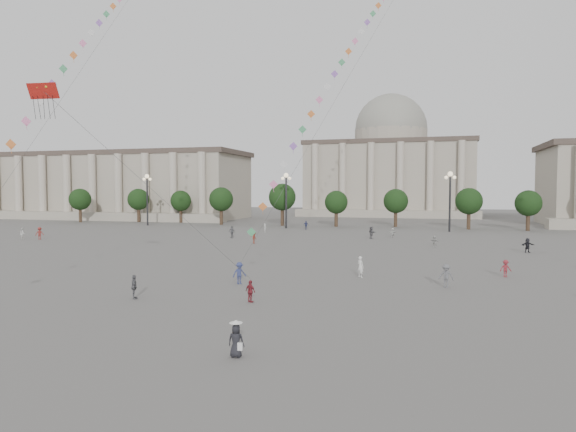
# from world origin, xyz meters

# --- Properties ---
(ground) EXTENTS (360.00, 360.00, 0.00)m
(ground) POSITION_xyz_m (0.00, 0.00, 0.00)
(ground) COLOR #595654
(ground) RESTS_ON ground
(hall_west) EXTENTS (84.00, 26.22, 17.20)m
(hall_west) POSITION_xyz_m (-75.00, 93.89, 8.43)
(hall_west) COLOR #A69D8B
(hall_west) RESTS_ON ground
(hall_central) EXTENTS (48.30, 34.30, 35.50)m
(hall_central) POSITION_xyz_m (0.00, 129.22, 14.23)
(hall_central) COLOR #A69D8B
(hall_central) RESTS_ON ground
(tree_row) EXTENTS (137.12, 5.12, 8.00)m
(tree_row) POSITION_xyz_m (0.00, 78.00, 5.39)
(tree_row) COLOR #3C2E1E
(tree_row) RESTS_ON ground
(lamp_post_far_west) EXTENTS (2.00, 0.90, 10.65)m
(lamp_post_far_west) POSITION_xyz_m (-45.00, 70.00, 7.35)
(lamp_post_far_west) COLOR #262628
(lamp_post_far_west) RESTS_ON ground
(lamp_post_mid_west) EXTENTS (2.00, 0.90, 10.65)m
(lamp_post_mid_west) POSITION_xyz_m (-15.00, 70.00, 7.35)
(lamp_post_mid_west) COLOR #262628
(lamp_post_mid_west) RESTS_ON ground
(lamp_post_mid_east) EXTENTS (2.00, 0.90, 10.65)m
(lamp_post_mid_east) POSITION_xyz_m (15.00, 70.00, 7.35)
(lamp_post_mid_east) COLOR #262628
(lamp_post_mid_east) RESTS_ON ground
(person_crowd_0) EXTENTS (1.05, 0.79, 1.65)m
(person_crowd_0) POSITION_xyz_m (-10.60, 68.00, 0.83)
(person_crowd_0) COLOR navy
(person_crowd_0) RESTS_ON ground
(person_crowd_1) EXTENTS (1.05, 1.07, 1.74)m
(person_crowd_1) POSITION_xyz_m (-47.22, 38.49, 0.87)
(person_crowd_1) COLOR white
(person_crowd_1) RESTS_ON ground
(person_crowd_2) EXTENTS (1.25, 1.39, 1.87)m
(person_crowd_2) POSITION_xyz_m (-44.52, 38.91, 0.94)
(person_crowd_2) COLOR maroon
(person_crowd_2) RESTS_ON ground
(person_crowd_4) EXTENTS (1.44, 1.06, 1.51)m
(person_crowd_4) POSITION_xyz_m (6.10, 56.27, 0.75)
(person_crowd_4) COLOR silver
(person_crowd_4) RESTS_ON ground
(person_crowd_6) EXTENTS (1.30, 0.94, 1.81)m
(person_crowd_6) POSITION_xyz_m (13.02, 16.15, 0.91)
(person_crowd_6) COLOR slate
(person_crowd_6) RESTS_ON ground
(person_crowd_7) EXTENTS (1.28, 1.28, 1.48)m
(person_crowd_7) POSITION_xyz_m (12.33, 44.64, 0.74)
(person_crowd_7) COLOR #B4B4AF
(person_crowd_7) RESTS_ON ground
(person_crowd_8) EXTENTS (1.06, 0.75, 1.49)m
(person_crowd_8) POSITION_xyz_m (18.07, 22.40, 0.74)
(person_crowd_8) COLOR maroon
(person_crowd_8) RESTS_ON ground
(person_crowd_9) EXTENTS (1.68, 1.04, 1.73)m
(person_crowd_9) POSITION_xyz_m (22.94, 41.40, 0.87)
(person_crowd_9) COLOR black
(person_crowd_9) RESTS_ON ground
(person_crowd_10) EXTENTS (0.41, 0.58, 1.51)m
(person_crowd_10) POSITION_xyz_m (-16.13, 60.46, 0.76)
(person_crowd_10) COLOR silver
(person_crowd_10) RESTS_ON ground
(person_crowd_12) EXTENTS (1.47, 1.71, 1.86)m
(person_crowd_12) POSITION_xyz_m (3.12, 53.69, 0.93)
(person_crowd_12) COLOR #5A595D
(person_crowd_12) RESTS_ON ground
(person_crowd_13) EXTENTS (0.79, 0.76, 1.82)m
(person_crowd_13) POSITION_xyz_m (6.10, 18.92, 0.91)
(person_crowd_13) COLOR white
(person_crowd_13) RESTS_ON ground
(person_crowd_16) EXTENTS (1.19, 0.76, 1.88)m
(person_crowd_16) POSITION_xyz_m (-17.73, 48.90, 0.94)
(person_crowd_16) COLOR slate
(person_crowd_16) RESTS_ON ground
(person_crowd_17) EXTENTS (0.68, 1.11, 1.66)m
(person_crowd_17) POSITION_xyz_m (-11.76, 42.38, 0.83)
(person_crowd_17) COLOR maroon
(person_crowd_17) RESTS_ON ground
(tourist_0) EXTENTS (0.94, 0.73, 1.49)m
(tourist_0) POSITION_xyz_m (0.34, 7.25, 0.74)
(tourist_0) COLOR maroon
(tourist_0) RESTS_ON ground
(tourist_3) EXTENTS (0.85, 1.04, 1.66)m
(tourist_3) POSITION_xyz_m (-7.72, 6.10, 0.83)
(tourist_3) COLOR #5A5B5F
(tourist_3) RESTS_ON ground
(kite_flyer_1) EXTENTS (1.27, 1.24, 1.75)m
(kite_flyer_1) POSITION_xyz_m (-2.76, 13.26, 0.87)
(kite_flyer_1) COLOR navy
(kite_flyer_1) RESTS_ON ground
(hat_person) EXTENTS (0.75, 0.60, 1.69)m
(hat_person) POSITION_xyz_m (3.51, -3.45, 0.81)
(hat_person) COLOR black
(hat_person) RESTS_ON ground
(dragon_kite) EXTENTS (8.20, 1.53, 19.10)m
(dragon_kite) POSITION_xyz_m (-13.63, 4.98, 13.44)
(dragon_kite) COLOR #AA1812
(dragon_kite) RESTS_ON ground
(kite_train_west) EXTENTS (13.63, 45.79, 63.32)m
(kite_train_west) POSITION_xyz_m (-21.76, 21.70, 23.46)
(kite_train_west) COLOR #3F3F3F
(kite_train_west) RESTS_ON ground
(kite_train_mid) EXTENTS (15.09, 45.80, 68.13)m
(kite_train_mid) POSITION_xyz_m (4.87, 37.50, 27.47)
(kite_train_mid) COLOR #3F3F3F
(kite_train_mid) RESTS_ON ground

